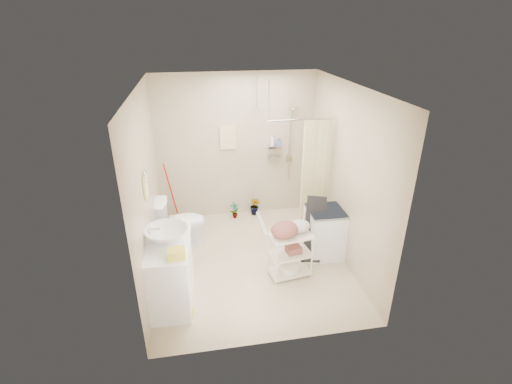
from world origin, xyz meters
The scene contains 23 objects.
floor centered at (0.00, 0.00, 0.00)m, with size 3.20×3.20×0.00m, color beige.
ceiling centered at (0.00, 0.00, 2.60)m, with size 2.80×3.20×0.04m, color silver.
wall_back centered at (0.00, 1.60, 1.30)m, with size 2.80×0.04×2.60m, color #BBAC91.
wall_front centered at (0.00, -1.60, 1.30)m, with size 2.80×0.04×2.60m, color #BBAC91.
wall_left centered at (-1.40, 0.00, 1.30)m, with size 0.04×3.20×2.60m, color #BBAC91.
wall_right centered at (1.40, 0.00, 1.30)m, with size 0.04×3.20×2.60m, color #BBAC91.
vanity centered at (-1.16, -0.67, 0.44)m, with size 0.57×1.01×0.89m, color white.
sink centered at (-1.14, -0.66, 0.98)m, with size 0.53×0.53×0.18m, color silver.
counter_basket centered at (-1.02, -1.03, 0.95)m, with size 0.20×0.15×0.11m, color yellow.
floor_basket centered at (-0.99, -1.01, 0.07)m, with size 0.25×0.19×0.13m, color yellow.
toilet centered at (-1.04, 0.69, 0.40)m, with size 0.45×0.78×0.80m, color white.
mop centered at (-1.23, 1.45, 0.59)m, with size 0.11×0.11×1.17m, color #AE0E07, non-canonical shape.
potted_plant_a centered at (-0.09, 1.40, 0.15)m, with size 0.16×0.11×0.31m, color brown.
potted_plant_b centered at (0.31, 1.45, 0.18)m, with size 0.20×0.16×0.37m, color brown.
hanging_towel centered at (-0.15, 1.58, 1.50)m, with size 0.28×0.03×0.42m, color beige.
towel_ring centered at (-1.38, -0.20, 1.47)m, with size 0.04×0.22×0.34m, color #F1E68C, non-canonical shape.
tp_holder centered at (-1.36, 0.05, 0.72)m, with size 0.08×0.12×0.14m, color white, non-canonical shape.
shower centered at (0.85, 1.05, 1.05)m, with size 1.10×1.10×2.10m, color silver, non-canonical shape.
shampoo_bottle_a centered at (0.63, 1.53, 1.43)m, with size 0.08×0.08×0.21m, color silver.
shampoo_bottle_b centered at (0.74, 1.51, 1.40)m, with size 0.07×0.07×0.15m, color #4655A2.
washing_machine centered at (1.14, 0.01, 0.39)m, with size 0.53×0.54×0.77m, color silver.
laundry_rack centered at (0.49, -0.41, 0.40)m, with size 0.58×0.34×0.80m, color beige, non-canonical shape.
ironing_board centered at (0.93, -0.10, 0.52)m, with size 0.30×0.09×1.05m, color black, non-canonical shape.
Camera 1 is at (-0.73, -4.64, 3.35)m, focal length 26.00 mm.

